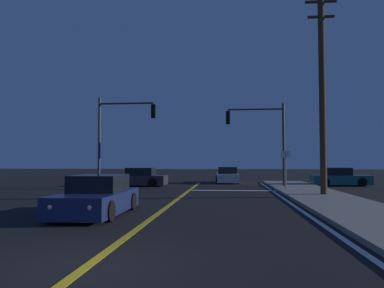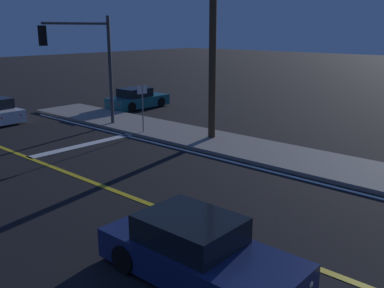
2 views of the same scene
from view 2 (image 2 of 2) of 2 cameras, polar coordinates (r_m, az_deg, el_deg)
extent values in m
cube|color=gray|center=(18.07, 12.14, -1.61)|extent=(3.20, 33.65, 0.15)
cube|color=gold|center=(12.84, -3.72, -8.59)|extent=(0.20, 31.78, 0.01)
cube|color=white|center=(16.57, 8.93, -3.23)|extent=(0.16, 31.78, 0.01)
cube|color=white|center=(20.24, -14.02, -0.14)|extent=(5.34, 0.50, 0.01)
cube|color=navy|center=(9.41, 1.02, -14.94)|extent=(1.90, 4.48, 0.68)
cube|color=black|center=(9.28, -0.25, -11.19)|extent=(1.62, 2.07, 0.60)
cylinder|color=black|center=(9.42, 11.31, -16.08)|extent=(0.23, 0.64, 0.64)
cylinder|color=black|center=(10.85, -1.68, -11.36)|extent=(0.23, 0.64, 0.64)
cylinder|color=black|center=(9.80, -8.81, -14.64)|extent=(0.23, 0.64, 0.64)
sphere|color=#FFF4CC|center=(8.79, 15.02, -17.25)|extent=(0.18, 0.18, 0.18)
sphere|color=red|center=(11.09, -5.80, -9.69)|extent=(0.14, 0.14, 0.14)
sphere|color=red|center=(10.42, -10.50, -11.57)|extent=(0.14, 0.14, 0.14)
cylinder|color=black|center=(26.44, -21.89, 3.42)|extent=(0.25, 0.65, 0.64)
sphere|color=red|center=(25.11, -23.77, 3.13)|extent=(0.14, 0.14, 0.14)
sphere|color=red|center=(25.61, -21.62, 3.56)|extent=(0.14, 0.14, 0.14)
cube|color=#195960|center=(29.06, -7.11, 5.59)|extent=(4.13, 1.83, 0.68)
cube|color=black|center=(28.81, -7.52, 6.70)|extent=(1.91, 1.56, 0.60)
cylinder|color=black|center=(30.53, -6.32, 5.83)|extent=(0.64, 0.22, 0.64)
cylinder|color=black|center=(29.31, -4.13, 5.51)|extent=(0.64, 0.22, 0.64)
cylinder|color=black|center=(28.92, -10.11, 5.18)|extent=(0.64, 0.22, 0.64)
cylinder|color=black|center=(27.63, -7.96, 4.82)|extent=(0.64, 0.22, 0.64)
sphere|color=#FFF4CC|center=(30.77, -4.97, 6.32)|extent=(0.18, 0.18, 0.18)
sphere|color=#FFF4CC|center=(29.97, -3.51, 6.11)|extent=(0.18, 0.18, 0.18)
sphere|color=red|center=(28.23, -10.95, 5.32)|extent=(0.14, 0.14, 0.14)
sphere|color=red|center=(27.36, -9.53, 5.08)|extent=(0.14, 0.14, 0.14)
cylinder|color=#38383D|center=(23.59, -10.67, 9.24)|extent=(0.18, 0.18, 5.75)
cylinder|color=#38383D|center=(22.39, -14.88, 15.06)|extent=(3.73, 0.12, 0.12)
cube|color=black|center=(21.40, -19.03, 13.30)|extent=(0.28, 0.28, 0.90)
sphere|color=red|center=(21.40, -19.09, 14.02)|extent=(0.22, 0.22, 0.22)
sphere|color=#4C2D05|center=(21.40, -19.03, 13.30)|extent=(0.22, 0.22, 0.22)
sphere|color=#0A3814|center=(21.41, -18.97, 12.58)|extent=(0.22, 0.22, 0.22)
cylinder|color=#42301E|center=(19.91, 2.76, 15.58)|extent=(0.33, 0.33, 10.69)
cylinder|color=slate|center=(21.48, -6.48, 4.46)|extent=(0.06, 0.06, 2.49)
cube|color=white|center=(21.33, -6.56, 7.09)|extent=(0.56, 0.08, 0.40)
camera|label=1|loc=(13.23, 72.21, -10.33)|focal=35.13mm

